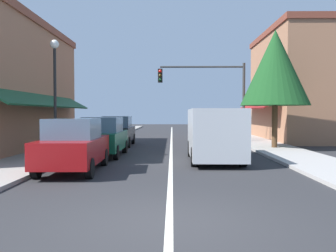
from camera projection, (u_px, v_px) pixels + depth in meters
ground_plane at (171, 142)px, 24.50m from camera, size 80.00×80.00×0.00m
sidewalk_left at (90, 141)px, 24.56m from camera, size 2.60×56.00×0.12m
sidewalk_right at (253, 141)px, 24.43m from camera, size 2.60×56.00×0.12m
lane_center_stripe at (171, 142)px, 24.50m from camera, size 0.14×52.00×0.01m
storefront_right_block at (296, 86)px, 26.26m from camera, size 5.70×10.20×7.86m
parked_car_nearest_left at (74, 145)px, 12.10m from camera, size 1.87×4.14×1.77m
parked_car_second_left at (103, 137)px, 16.46m from camera, size 1.80×4.11×1.77m
parked_car_third_left at (118, 131)px, 21.80m from camera, size 1.81×4.11×1.77m
van_in_lane at (214, 133)px, 14.78m from camera, size 2.04×5.20×2.12m
traffic_signal_mast_arm at (212, 87)px, 24.07m from camera, size 5.78×0.50×5.27m
street_lamp_left_near at (55, 80)px, 15.07m from camera, size 0.36×0.36×4.98m
tree_right_near at (275, 68)px, 19.32m from camera, size 3.64×3.64×6.37m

